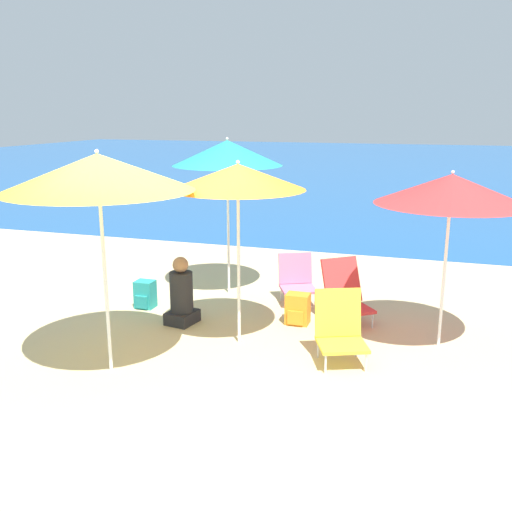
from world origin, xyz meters
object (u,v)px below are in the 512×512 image
at_px(beach_chair_yellow, 340,328).
at_px(seagull, 295,258).
at_px(beach_umbrella_teal, 227,153).
at_px(person_seated_near, 182,296).
at_px(beach_umbrella_red, 451,189).
at_px(backpack_orange, 298,309).
at_px(beach_chair_pink, 297,279).
at_px(beach_umbrella_orange, 238,177).
at_px(beach_umbrella_yellow, 98,173).
at_px(beach_chair_red, 345,293).
at_px(backpack_teal, 145,294).

bearing_deg(beach_chair_yellow, seagull, 88.17).
xyz_separation_m(beach_umbrella_teal, person_seated_near, (-0.14, -1.39, -1.74)).
bearing_deg(beach_umbrella_red, backpack_orange, 173.83).
xyz_separation_m(beach_chair_pink, seagull, (-0.50, 1.98, -0.21)).
height_order(beach_umbrella_orange, beach_umbrella_yellow, beach_umbrella_yellow).
xyz_separation_m(beach_umbrella_teal, beach_umbrella_red, (3.06, -1.14, -0.26)).
relative_size(beach_umbrella_red, beach_chair_yellow, 2.62).
xyz_separation_m(beach_chair_red, person_seated_near, (-2.01, -0.70, -0.01)).
distance_m(beach_chair_red, backpack_orange, 0.66).
bearing_deg(beach_chair_red, seagull, 78.77).
relative_size(beach_chair_yellow, person_seated_near, 0.88).
height_order(beach_umbrella_teal, beach_chair_pink, beach_umbrella_teal).
height_order(beach_umbrella_orange, person_seated_near, beach_umbrella_orange).
xyz_separation_m(beach_umbrella_teal, backpack_teal, (-0.89, -0.99, -1.92)).
bearing_deg(person_seated_near, beach_umbrella_red, 14.67).
bearing_deg(beach_chair_red, beach_umbrella_red, -59.04).
xyz_separation_m(beach_umbrella_red, beach_umbrella_yellow, (-3.33, -1.77, 0.26)).
bearing_deg(backpack_teal, beach_umbrella_orange, -24.99).
xyz_separation_m(beach_umbrella_orange, person_seated_near, (-0.92, 0.38, -1.60)).
height_order(beach_umbrella_orange, seagull, beach_umbrella_orange).
distance_m(beach_umbrella_teal, beach_chair_red, 2.63).
height_order(beach_umbrella_orange, beach_chair_yellow, beach_umbrella_orange).
bearing_deg(backpack_teal, beach_umbrella_teal, 47.96).
bearing_deg(beach_chair_yellow, beach_umbrella_orange, 150.92).
distance_m(beach_chair_yellow, person_seated_near, 2.21).
xyz_separation_m(beach_umbrella_teal, beach_chair_pink, (1.08, -0.10, -1.76)).
xyz_separation_m(beach_umbrella_red, seagull, (-2.48, 3.02, -1.71)).
xyz_separation_m(beach_umbrella_red, beach_chair_red, (-1.19, 0.46, -1.47)).
distance_m(person_seated_near, seagull, 3.35).
bearing_deg(beach_chair_yellow, beach_umbrella_teal, 113.91).
distance_m(beach_chair_pink, seagull, 2.05).
height_order(beach_chair_pink, person_seated_near, person_seated_near).
bearing_deg(beach_chair_yellow, beach_umbrella_red, 13.40).
bearing_deg(beach_umbrella_orange, beach_chair_yellow, -6.58).
distance_m(beach_chair_yellow, backpack_teal, 3.04).
bearing_deg(beach_umbrella_teal, beach_umbrella_orange, -66.14).
bearing_deg(seagull, beach_umbrella_yellow, -100.00).
bearing_deg(beach_chair_red, backpack_teal, 148.20).
bearing_deg(beach_chair_pink, beach_umbrella_yellow, -141.05).
height_order(beach_umbrella_yellow, beach_chair_yellow, beach_umbrella_yellow).
bearing_deg(beach_chair_yellow, person_seated_near, 143.87).
relative_size(backpack_teal, backpack_orange, 0.97).
bearing_deg(beach_umbrella_teal, beach_umbrella_red, -20.46).
bearing_deg(backpack_orange, beach_chair_pink, 104.55).
relative_size(beach_umbrella_red, seagull, 7.66).
relative_size(beach_umbrella_red, beach_chair_pink, 2.95).
xyz_separation_m(beach_umbrella_red, beach_chair_yellow, (-1.06, -0.77, -1.47)).
bearing_deg(backpack_orange, person_seated_near, -163.15).
height_order(beach_umbrella_orange, beach_chair_pink, beach_umbrella_orange).
distance_m(beach_umbrella_yellow, backpack_teal, 2.79).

